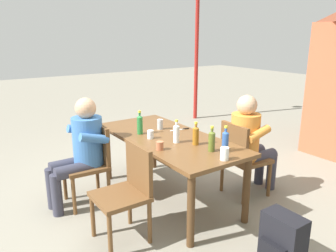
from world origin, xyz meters
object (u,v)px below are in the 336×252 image
Objects in this scene: bottle_green at (140,124)px; cup_steel at (160,124)px; cup_white at (225,154)px; backpack_by_near_side at (282,241)px; person_in_plaid_shirt at (249,140)px; table_knife at (181,129)px; chair_near_left at (92,160)px; chair_near_right at (128,188)px; dining_table at (168,144)px; person_in_white_shirt at (81,147)px; cup_glass at (150,134)px; bottle_clear at (176,133)px; cup_terracotta at (160,146)px; chair_far_right at (241,156)px; bottle_blue at (225,141)px; lamp_post at (197,15)px; bottle_amber at (196,135)px; bottle_olive at (212,140)px.

bottle_green is 0.29m from cup_steel.
cup_white reaches higher than backpack_by_near_side.
person_in_plaid_shirt is 4.90× the size of table_knife.
bottle_green reaches higher than chair_near_left.
person_in_plaid_shirt is (-0.00, 1.56, 0.17)m from chair_near_right.
dining_table is 0.93m from person_in_white_shirt.
table_knife is (0.13, 0.48, -0.11)m from bottle_green.
bottle_clear is at bearing 29.43° from cup_glass.
cup_terracotta is 0.70× the size of cup_steel.
person_in_plaid_shirt is at bearing 65.41° from cup_glass.
cup_glass is (-0.46, -0.92, 0.29)m from chair_far_right.
bottle_blue is 0.57× the size of backpack_by_near_side.
person_in_white_shirt is (-0.84, -1.56, 0.17)m from chair_far_right.
chair_near_right is 0.74× the size of person_in_white_shirt.
bottle_green reaches higher than chair_near_right.
chair_near_left is 1.77m from person_in_plaid_shirt.
bottle_clear is 0.49m from table_knife.
lamp_post is at bearing 138.24° from table_knife.
person_in_plaid_shirt reaches higher than cup_terracotta.
cup_white reaches higher than cup_glass.
person_in_white_shirt is at bearing -116.80° from dining_table.
chair_near_left is 1.18m from bottle_amber.
bottle_amber reaches higher than backpack_by_near_side.
cup_white is at bearing 60.00° from chair_near_right.
dining_table is at bearing 63.20° from person_in_white_shirt.
cup_white is at bearing 30.55° from chair_near_left.
chair_near_left is 1.00× the size of chair_far_right.
lamp_post is at bearing 133.85° from cup_glass.
person_in_plaid_shirt is at bearing 63.20° from dining_table.
bottle_olive is 1.05m from backpack_by_near_side.
bottle_green is at bearing -169.86° from backpack_by_near_side.
person_in_white_shirt reaches higher than chair_near_left.
dining_table is at bearing -175.81° from backpack_by_near_side.
cup_terracotta is at bearing 105.21° from chair_near_right.
bottle_blue is 3.05× the size of cup_terracotta.
cup_white is (0.55, 0.33, 0.02)m from cup_terracotta.
table_knife is at bearing 50.81° from cup_steel.
chair_far_right reaches higher than cup_steel.
person_in_white_shirt is at bearing -118.22° from chair_far_right.
chair_near_left is (-0.42, -0.72, -0.16)m from dining_table.
lamp_post reaches higher than bottle_clear.
dining_table is at bearing -172.37° from bottle_olive.
lamp_post is at bearing 149.25° from chair_far_right.
lamp_post is (-2.72, 2.59, 1.55)m from dining_table.
cup_glass is at bearing -166.36° from cup_white.
bottle_clear is 1.01× the size of table_knife.
chair_far_right is 0.87m from bottle_clear.
dining_table is 2.15× the size of chair_near_left.
person_in_plaid_shirt reaches higher than backpack_by_near_side.
cup_white is (1.11, 0.23, -0.06)m from bottle_green.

